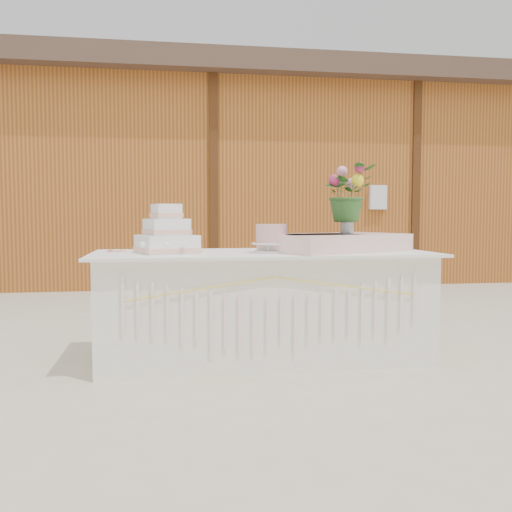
{
  "coord_description": "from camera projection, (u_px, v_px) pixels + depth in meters",
  "views": [
    {
      "loc": [
        -0.7,
        -4.0,
        1.02
      ],
      "look_at": [
        0.0,
        0.3,
        0.72
      ],
      "focal_mm": 40.0,
      "sensor_mm": 36.0,
      "label": 1
    }
  ],
  "objects": [
    {
      "name": "loose_flowers",
      "position": [
        114.0,
        252.0,
        3.97
      ],
      "size": [
        0.25,
        0.35,
        0.02
      ],
      "primitive_type": null,
      "rotation": [
        0.0,
        0.0,
        -0.38
      ],
      "color": "pink",
      "rests_on": "cake_table"
    },
    {
      "name": "flower_vase",
      "position": [
        347.0,
        224.0,
        4.2
      ],
      "size": [
        0.1,
        0.1,
        0.13
      ],
      "primitive_type": "cylinder",
      "color": "#BABABF",
      "rests_on": "satin_runner"
    },
    {
      "name": "pink_cake_stand",
      "position": [
        271.0,
        237.0,
        3.97
      ],
      "size": [
        0.28,
        0.28,
        0.2
      ],
      "color": "white",
      "rests_on": "cake_table"
    },
    {
      "name": "barn",
      "position": [
        203.0,
        179.0,
        9.91
      ],
      "size": [
        12.6,
        4.6,
        3.3
      ],
      "color": "#B05925",
      "rests_on": "ground"
    },
    {
      "name": "wedding_cake",
      "position": [
        167.0,
        236.0,
        3.95
      ],
      "size": [
        0.48,
        0.48,
        0.34
      ],
      "rotation": [
        0.0,
        0.0,
        0.33
      ],
      "color": "white",
      "rests_on": "cake_table"
    },
    {
      "name": "bouquet",
      "position": [
        348.0,
        186.0,
        4.18
      ],
      "size": [
        0.47,
        0.44,
        0.42
      ],
      "primitive_type": "imported",
      "rotation": [
        0.0,
        0.0,
        0.33
      ],
      "color": "#316327",
      "rests_on": "flower_vase"
    },
    {
      "name": "cake_table",
      "position": [
        263.0,
        305.0,
        4.09
      ],
      "size": [
        2.4,
        1.0,
        0.77
      ],
      "color": "white",
      "rests_on": "ground"
    },
    {
      "name": "ground",
      "position": [
        263.0,
        358.0,
        4.12
      ],
      "size": [
        80.0,
        80.0,
        0.0
      ],
      "primitive_type": "plane",
      "color": "beige",
      "rests_on": "ground"
    },
    {
      "name": "satin_runner",
      "position": [
        336.0,
        243.0,
        4.13
      ],
      "size": [
        1.16,
        0.97,
        0.13
      ],
      "primitive_type": "cube",
      "rotation": [
        0.0,
        0.0,
        0.46
      ],
      "color": "#FFD2CD",
      "rests_on": "cake_table"
    }
  ]
}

